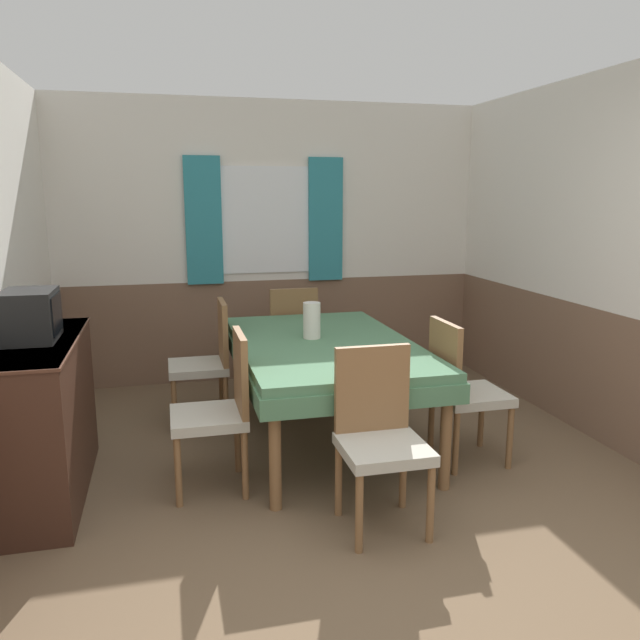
% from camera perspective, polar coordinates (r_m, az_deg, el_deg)
% --- Properties ---
extents(ground_plane, '(16.00, 16.00, 0.00)m').
position_cam_1_polar(ground_plane, '(2.99, 9.24, -24.67)').
color(ground_plane, brown).
extents(wall_back, '(4.36, 0.09, 2.60)m').
position_cam_1_polar(wall_back, '(5.95, -4.32, 7.15)').
color(wall_back, white).
rests_on(wall_back, ground_plane).
extents(wall_right, '(0.05, 4.02, 2.60)m').
position_cam_1_polar(wall_right, '(5.03, 22.86, 5.37)').
color(wall_right, white).
rests_on(wall_right, ground_plane).
extents(dining_table, '(1.22, 2.02, 0.74)m').
position_cam_1_polar(dining_table, '(4.42, 0.38, -3.16)').
color(dining_table, '#4C7A56').
rests_on(dining_table, ground_plane).
extents(chair_right_near, '(0.44, 0.44, 0.96)m').
position_cam_1_polar(chair_right_near, '(4.21, 12.81, -5.96)').
color(chair_right_near, brown).
rests_on(chair_right_near, ground_plane).
extents(chair_left_far, '(0.44, 0.44, 0.96)m').
position_cam_1_polar(chair_left_far, '(4.88, -10.29, -3.45)').
color(chair_left_far, brown).
rests_on(chair_left_far, ground_plane).
extents(chair_left_near, '(0.44, 0.44, 0.96)m').
position_cam_1_polar(chair_left_near, '(3.79, -9.13, -7.76)').
color(chair_left_near, brown).
rests_on(chair_left_near, ground_plane).
extents(chair_head_window, '(0.44, 0.44, 0.96)m').
position_cam_1_polar(chair_head_window, '(5.57, -2.63, -1.40)').
color(chair_head_window, brown).
rests_on(chair_head_window, ground_plane).
extents(chair_head_near, '(0.44, 0.44, 0.96)m').
position_cam_1_polar(chair_head_near, '(3.38, 5.44, -10.14)').
color(chair_head_near, brown).
rests_on(chair_head_near, ground_plane).
extents(sideboard, '(0.46, 1.31, 0.94)m').
position_cam_1_polar(sideboard, '(4.01, -24.05, -8.16)').
color(sideboard, '#3D2319').
rests_on(sideboard, ground_plane).
extents(tv, '(0.29, 0.38, 0.29)m').
position_cam_1_polar(tv, '(3.88, -24.97, 0.37)').
color(tv, black).
rests_on(tv, sideboard).
extents(vase, '(0.12, 0.12, 0.26)m').
position_cam_1_polar(vase, '(4.44, -0.75, -0.04)').
color(vase, silver).
rests_on(vase, dining_table).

